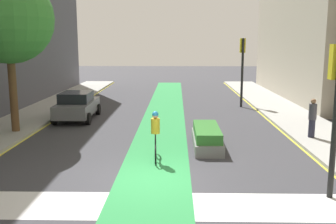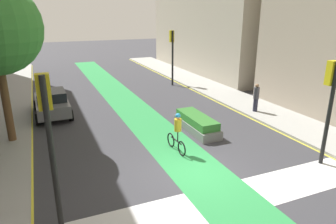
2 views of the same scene
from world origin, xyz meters
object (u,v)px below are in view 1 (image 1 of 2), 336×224
at_px(car_grey_left_far, 77,105).
at_px(street_tree_near, 8,19).
at_px(cyclist_in_lane, 155,135).
at_px(traffic_signal_far_right, 242,59).
at_px(pedestrian_sidewalk_right_a, 312,118).
at_px(median_planter, 207,137).
at_px(traffic_signal_near_right, 336,92).

bearing_deg(car_grey_left_far, street_tree_near, -119.66).
bearing_deg(cyclist_in_lane, traffic_signal_far_right, 67.22).
xyz_separation_m(cyclist_in_lane, pedestrian_sidewalk_right_a, (6.75, 3.09, 0.06)).
bearing_deg(cyclist_in_lane, car_grey_left_far, 122.44).
distance_m(cyclist_in_lane, median_planter, 2.85).
height_order(traffic_signal_far_right, pedestrian_sidewalk_right_a, traffic_signal_far_right).
relative_size(traffic_signal_far_right, median_planter, 1.36).
bearing_deg(street_tree_near, car_grey_left_far, 60.34).
xyz_separation_m(street_tree_near, median_planter, (8.91, -2.12, -4.94)).
height_order(pedestrian_sidewalk_right_a, median_planter, pedestrian_sidewalk_right_a).
xyz_separation_m(car_grey_left_far, cyclist_in_lane, (4.84, -7.61, 0.17)).
bearing_deg(car_grey_left_far, traffic_signal_near_right, -47.50).
distance_m(car_grey_left_far, median_planter, 8.93).
height_order(pedestrian_sidewalk_right_a, street_tree_near, street_tree_near).
height_order(traffic_signal_near_right, cyclist_in_lane, traffic_signal_near_right).
xyz_separation_m(traffic_signal_far_right, pedestrian_sidewalk_right_a, (1.61, -9.16, -2.16)).
height_order(car_grey_left_far, median_planter, car_grey_left_far).
relative_size(pedestrian_sidewalk_right_a, street_tree_near, 0.24).
bearing_deg(pedestrian_sidewalk_right_a, median_planter, -166.04).
height_order(traffic_signal_near_right, pedestrian_sidewalk_right_a, traffic_signal_near_right).
relative_size(car_grey_left_far, cyclist_in_lane, 2.28).
distance_m(pedestrian_sidewalk_right_a, median_planter, 4.91).
bearing_deg(car_grey_left_far, traffic_signal_far_right, 24.92).
relative_size(car_grey_left_far, pedestrian_sidewalk_right_a, 2.45).
relative_size(traffic_signal_near_right, car_grey_left_far, 1.00).
bearing_deg(car_grey_left_far, pedestrian_sidewalk_right_a, -21.32).
xyz_separation_m(traffic_signal_far_right, median_planter, (-3.12, -10.34, -2.79)).
height_order(traffic_signal_near_right, median_planter, traffic_signal_near_right).
xyz_separation_m(pedestrian_sidewalk_right_a, street_tree_near, (-13.63, 0.94, 4.31)).
relative_size(traffic_signal_far_right, cyclist_in_lane, 2.46).
distance_m(traffic_signal_far_right, pedestrian_sidewalk_right_a, 9.55).
bearing_deg(cyclist_in_lane, traffic_signal_near_right, -32.33).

